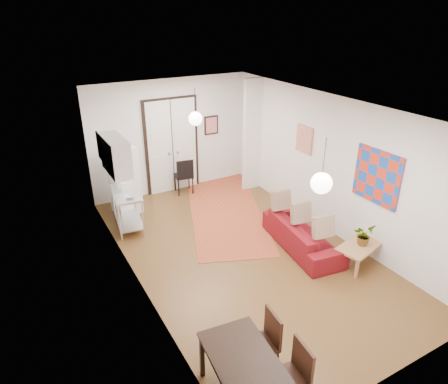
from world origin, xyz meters
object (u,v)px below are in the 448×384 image
sofa (303,235)px  dining_chair_far (283,369)px  coffee_table (360,247)px  fridge (124,180)px  kitchen_counter (127,205)px  dining_table (245,366)px  dining_chair_near (256,336)px  black_side_chair (182,171)px

sofa → dining_chair_far: 3.58m
sofa → coffee_table: sofa is taller
fridge → dining_chair_far: (0.17, -5.88, -0.29)m
coffee_table → kitchen_counter: bearing=133.8°
dining_table → coffee_table: bearing=23.1°
dining_chair_near → black_side_chair: black_side_chair is taller
sofa → fridge: size_ratio=1.26×
fridge → dining_chair_near: size_ratio=1.80×
fridge → dining_table: bearing=-100.8°
fridge → black_side_chair: size_ratio=1.68×
dining_chair_near → black_side_chair: (1.46, 5.70, 0.05)m
coffee_table → black_side_chair: (-1.55, 4.67, 0.20)m
fridge → kitchen_counter: bearing=-112.1°
kitchen_counter → fridge: (0.19, 0.75, 0.27)m
kitchen_counter → dining_chair_near: 4.54m
coffee_table → dining_chair_far: 3.42m
dining_chair_far → black_side_chair: bearing=173.1°
sofa → kitchen_counter: 3.79m
black_side_chair → dining_chair_far: bearing=86.1°
dining_table → black_side_chair: bearing=72.8°
sofa → black_side_chair: (-0.99, 3.71, 0.26)m
dining_chair_far → kitchen_counter: bearing=-169.9°
coffee_table → fridge: (-3.17, 4.25, 0.44)m
fridge → dining_chair_near: 5.29m
kitchen_counter → dining_chair_near: (0.35, -4.53, -0.02)m
sofa → dining_table: 3.80m
coffee_table → kitchen_counter: size_ratio=0.88×
dining_table → dining_chair_far: size_ratio=1.54×
black_side_chair → dining_chair_near: bearing=84.8°
sofa → dining_chair_far: size_ratio=2.27×
kitchen_counter → dining_table: bearing=-83.0°
black_side_chair → kitchen_counter: bearing=42.0°
dining_table → black_side_chair: 6.43m
kitchen_counter → black_side_chair: (1.81, 1.17, 0.02)m
fridge → sofa: bearing=-59.5°
dining_chair_near → dining_chair_far: 0.60m
kitchen_counter → dining_chair_near: size_ratio=1.32×
coffee_table → dining_chair_near: 3.18m
kitchen_counter → dining_chair_far: (0.35, -5.13, -0.02)m
fridge → black_side_chair: 1.70m
coffee_table → kitchen_counter: kitchen_counter is taller
dining_chair_far → black_side_chair: size_ratio=0.93×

